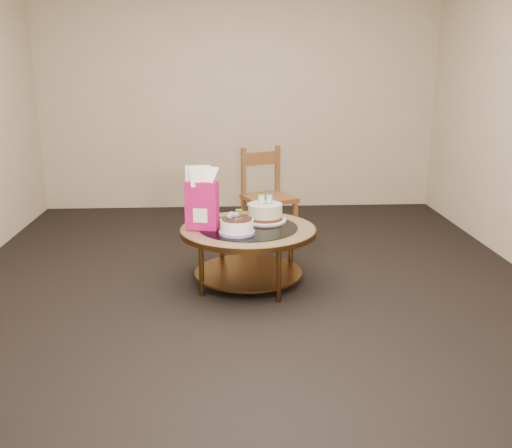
{
  "coord_description": "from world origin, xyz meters",
  "views": [
    {
      "loc": [
        -0.16,
        -4.08,
        1.63
      ],
      "look_at": [
        0.06,
        0.02,
        0.47
      ],
      "focal_mm": 40.0,
      "sensor_mm": 36.0,
      "label": 1
    }
  ],
  "objects": [
    {
      "name": "dining_chair",
      "position": [
        0.22,
        1.04,
        0.45
      ],
      "size": [
        0.54,
        0.54,
        0.89
      ],
      "rotation": [
        0.0,
        0.0,
        0.39
      ],
      "color": "brown",
      "rests_on": "ground"
    },
    {
      "name": "decorated_cake",
      "position": [
        -0.09,
        -0.16,
        0.51
      ],
      "size": [
        0.26,
        0.26,
        0.15
      ],
      "rotation": [
        0.0,
        0.0,
        -0.26
      ],
      "color": "#9D86BE",
      "rests_on": "coffee_table"
    },
    {
      "name": "gift_bag",
      "position": [
        -0.34,
        -0.02,
        0.69
      ],
      "size": [
        0.25,
        0.2,
        0.46
      ],
      "rotation": [
        0.0,
        0.0,
        -0.21
      ],
      "color": "#E1157C",
      "rests_on": "coffee_table"
    },
    {
      "name": "pillar_candle",
      "position": [
        -0.06,
        0.24,
        0.48
      ],
      "size": [
        0.12,
        0.12,
        0.08
      ],
      "rotation": [
        0.0,
        0.0,
        -0.39
      ],
      "color": "#D9C059",
      "rests_on": "coffee_table"
    },
    {
      "name": "ground",
      "position": [
        0.0,
        0.0,
        0.0
      ],
      "size": [
        5.0,
        5.0,
        0.0
      ],
      "primitive_type": "plane",
      "color": "black",
      "rests_on": "ground"
    },
    {
      "name": "coffee_table",
      "position": [
        0.0,
        -0.0,
        0.38
      ],
      "size": [
        1.02,
        1.02,
        0.46
      ],
      "color": "#573818",
      "rests_on": "ground"
    },
    {
      "name": "cream_cake",
      "position": [
        0.14,
        0.17,
        0.52
      ],
      "size": [
        0.33,
        0.33,
        0.21
      ],
      "rotation": [
        0.0,
        0.0,
        0.17
      ],
      "color": "white",
      "rests_on": "coffee_table"
    },
    {
      "name": "room_walls",
      "position": [
        0.0,
        0.0,
        1.54
      ],
      "size": [
        4.52,
        5.02,
        2.61
      ],
      "color": "beige",
      "rests_on": "ground"
    }
  ]
}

